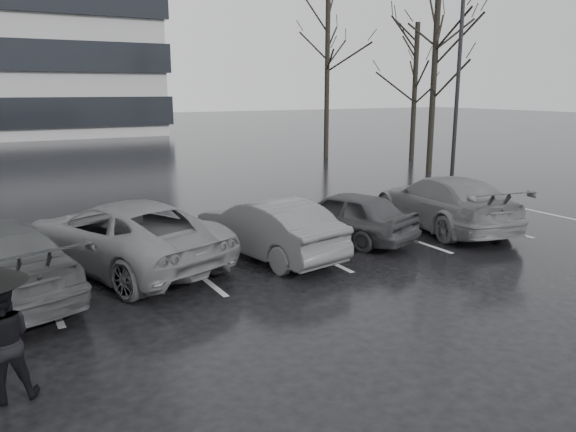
% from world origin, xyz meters
% --- Properties ---
extents(ground, '(160.00, 160.00, 0.00)m').
position_xyz_m(ground, '(0.00, 0.00, 0.00)').
color(ground, black).
rests_on(ground, ground).
extents(car_main, '(2.60, 3.94, 1.25)m').
position_xyz_m(car_main, '(1.94, 2.22, 0.62)').
color(car_main, black).
rests_on(car_main, ground).
extents(car_west_a, '(2.10, 4.16, 1.31)m').
position_xyz_m(car_west_a, '(-0.38, 1.89, 0.65)').
color(car_west_a, '#323234').
rests_on(car_west_a, ground).
extents(car_west_b, '(3.95, 5.62, 1.43)m').
position_xyz_m(car_west_b, '(-3.39, 2.68, 0.71)').
color(car_west_b, '#4C4C4E').
rests_on(car_west_b, ground).
extents(car_east, '(2.87, 5.18, 1.42)m').
position_xyz_m(car_east, '(4.96, 1.94, 0.71)').
color(car_east, '#4C4C4E').
rests_on(car_east, ground).
extents(pedestrian_right, '(0.72, 0.57, 1.48)m').
position_xyz_m(pedestrian_right, '(-5.87, -1.87, 0.74)').
color(pedestrian_right, black).
rests_on(pedestrian_right, ground).
extents(lamp_post, '(0.45, 0.45, 8.27)m').
position_xyz_m(lamp_post, '(9.58, 6.21, 3.78)').
color(lamp_post, '#98979A').
rests_on(lamp_post, ground).
extents(stall_stripes, '(19.72, 5.00, 0.00)m').
position_xyz_m(stall_stripes, '(-0.80, 2.50, 0.00)').
color(stall_stripes, '#B5B5B8').
rests_on(stall_stripes, ground).
extents(tree_east, '(0.26, 0.26, 8.00)m').
position_xyz_m(tree_east, '(12.00, 10.00, 4.00)').
color(tree_east, black).
rests_on(tree_east, ground).
extents(tree_ne, '(0.26, 0.26, 7.00)m').
position_xyz_m(tree_ne, '(14.50, 14.00, 3.50)').
color(tree_ne, black).
rests_on(tree_ne, ground).
extents(tree_north, '(0.26, 0.26, 8.50)m').
position_xyz_m(tree_north, '(11.00, 17.00, 4.25)').
color(tree_north, black).
rests_on(tree_north, ground).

